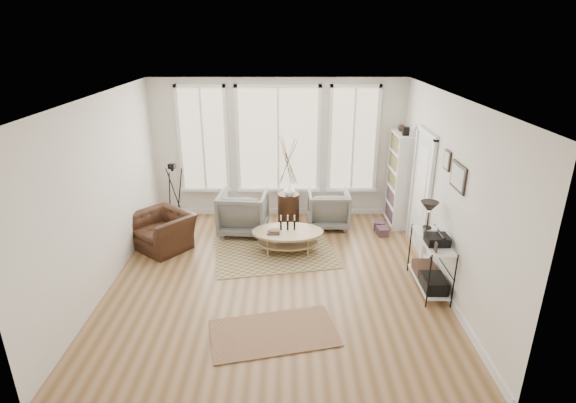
{
  "coord_description": "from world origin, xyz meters",
  "views": [
    {
      "loc": [
        0.19,
        -6.37,
        3.77
      ],
      "look_at": [
        0.2,
        0.6,
        1.1
      ],
      "focal_mm": 28.0,
      "sensor_mm": 36.0,
      "label": 1
    }
  ],
  "objects_px": {
    "low_shelf": "(431,258)",
    "coffee_table": "(287,236)",
    "armchair_right": "(328,208)",
    "armchair_left": "(243,212)",
    "side_table": "(288,183)",
    "bookcase": "(399,179)",
    "accent_chair": "(163,231)"
  },
  "relations": [
    {
      "from": "bookcase",
      "to": "accent_chair",
      "type": "relative_size",
      "value": 2.04
    },
    {
      "from": "coffee_table",
      "to": "armchair_right",
      "type": "xyz_separation_m",
      "value": [
        0.83,
        1.14,
        0.06
      ]
    },
    {
      "from": "side_table",
      "to": "coffee_table",
      "type": "bearing_deg",
      "value": -91.14
    },
    {
      "from": "low_shelf",
      "to": "armchair_left",
      "type": "relative_size",
      "value": 1.39
    },
    {
      "from": "bookcase",
      "to": "low_shelf",
      "type": "xyz_separation_m",
      "value": [
        -0.06,
        -2.52,
        -0.44
      ]
    },
    {
      "from": "armchair_right",
      "to": "accent_chair",
      "type": "distance_m",
      "value": 3.26
    },
    {
      "from": "bookcase",
      "to": "armchair_left",
      "type": "height_order",
      "value": "bookcase"
    },
    {
      "from": "bookcase",
      "to": "accent_chair",
      "type": "bearing_deg",
      "value": -166.3
    },
    {
      "from": "side_table",
      "to": "armchair_left",
      "type": "bearing_deg",
      "value": -156.61
    },
    {
      "from": "armchair_right",
      "to": "armchair_left",
      "type": "bearing_deg",
      "value": 9.94
    },
    {
      "from": "low_shelf",
      "to": "coffee_table",
      "type": "height_order",
      "value": "low_shelf"
    },
    {
      "from": "low_shelf",
      "to": "coffee_table",
      "type": "xyz_separation_m",
      "value": [
        -2.19,
        1.23,
        -0.2
      ]
    },
    {
      "from": "coffee_table",
      "to": "side_table",
      "type": "bearing_deg",
      "value": 88.86
    },
    {
      "from": "bookcase",
      "to": "armchair_left",
      "type": "distance_m",
      "value": 3.19
    },
    {
      "from": "bookcase",
      "to": "low_shelf",
      "type": "height_order",
      "value": "bookcase"
    },
    {
      "from": "low_shelf",
      "to": "coffee_table",
      "type": "distance_m",
      "value": 2.52
    },
    {
      "from": "coffee_table",
      "to": "accent_chair",
      "type": "xyz_separation_m",
      "value": [
        -2.28,
        0.18,
        0.01
      ]
    },
    {
      "from": "coffee_table",
      "to": "side_table",
      "type": "relative_size",
      "value": 0.69
    },
    {
      "from": "low_shelf",
      "to": "armchair_right",
      "type": "distance_m",
      "value": 2.74
    },
    {
      "from": "bookcase",
      "to": "armchair_right",
      "type": "distance_m",
      "value": 1.53
    },
    {
      "from": "armchair_left",
      "to": "bookcase",
      "type": "bearing_deg",
      "value": -167.01
    },
    {
      "from": "low_shelf",
      "to": "side_table",
      "type": "height_order",
      "value": "side_table"
    },
    {
      "from": "low_shelf",
      "to": "coffee_table",
      "type": "bearing_deg",
      "value": 150.67
    },
    {
      "from": "side_table",
      "to": "accent_chair",
      "type": "relative_size",
      "value": 1.85
    },
    {
      "from": "bookcase",
      "to": "armchair_right",
      "type": "bearing_deg",
      "value": -174.11
    },
    {
      "from": "side_table",
      "to": "accent_chair",
      "type": "xyz_separation_m",
      "value": [
        -2.31,
        -1.05,
        -0.57
      ]
    },
    {
      "from": "coffee_table",
      "to": "armchair_right",
      "type": "height_order",
      "value": "armchair_right"
    },
    {
      "from": "coffee_table",
      "to": "armchair_left",
      "type": "height_order",
      "value": "armchair_left"
    },
    {
      "from": "coffee_table",
      "to": "armchair_right",
      "type": "distance_m",
      "value": 1.42
    },
    {
      "from": "low_shelf",
      "to": "armchair_left",
      "type": "bearing_deg",
      "value": 145.74
    },
    {
      "from": "bookcase",
      "to": "armchair_right",
      "type": "relative_size",
      "value": 2.47
    },
    {
      "from": "coffee_table",
      "to": "side_table",
      "type": "distance_m",
      "value": 1.36
    }
  ]
}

